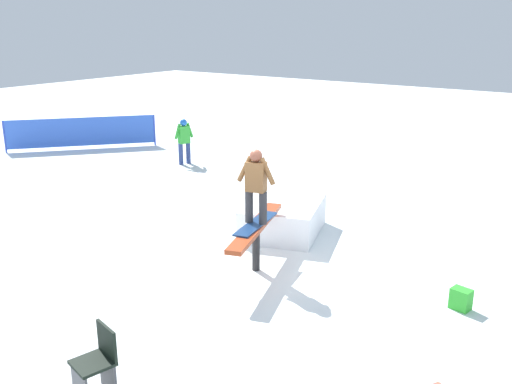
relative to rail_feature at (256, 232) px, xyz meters
name	(u,v)px	position (x,y,z in m)	size (l,w,h in m)	color
ground_plane	(256,270)	(0.00, 0.00, -0.74)	(60.00, 60.00, 0.00)	white
rail_feature	(256,232)	(0.00, 0.00, 0.00)	(2.49, 1.06, 0.88)	black
snow_kicker_ramp	(283,218)	(-1.86, -0.62, -0.41)	(1.80, 1.50, 0.67)	white
main_rider_on_rail	(256,188)	(0.00, 0.00, 0.81)	(1.40, 0.72, 1.36)	navy
bystander_green	(184,139)	(-5.15, -6.39, 0.05)	(0.64, 0.31, 1.41)	navy
folding_chair	(97,365)	(4.02, 0.53, -0.33)	(0.53, 0.53, 0.88)	#3F3F44
backpack_on_snow	(461,299)	(-0.67, 3.45, -0.57)	(0.30, 0.22, 0.34)	green
safety_fence	(82,132)	(-4.69, -10.75, -0.14)	(3.87, 3.30, 1.10)	blue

